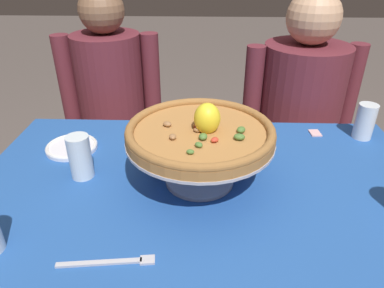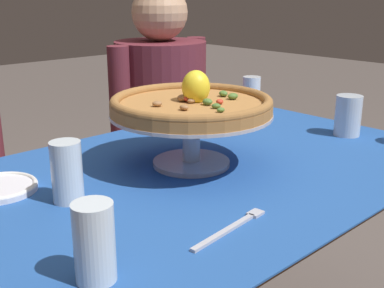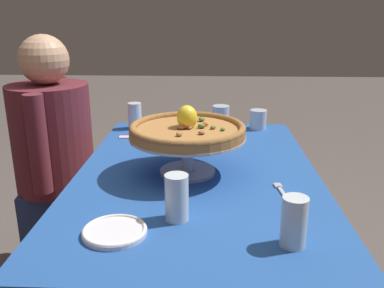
{
  "view_description": "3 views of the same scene",
  "coord_description": "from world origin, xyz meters",
  "px_view_note": "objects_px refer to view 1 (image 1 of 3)",
  "views": [
    {
      "loc": [
        0.0,
        -0.8,
        1.33
      ],
      "look_at": [
        -0.03,
        0.06,
        0.84
      ],
      "focal_mm": 32.94,
      "sensor_mm": 36.0,
      "label": 1
    },
    {
      "loc": [
        -0.82,
        -0.84,
        1.16
      ],
      "look_at": [
        -0.01,
        0.03,
        0.79
      ],
      "focal_mm": 46.18,
      "sensor_mm": 36.0,
      "label": 2
    },
    {
      "loc": [
        -1.38,
        -0.04,
        1.29
      ],
      "look_at": [
        0.01,
        0.02,
        0.84
      ],
      "focal_mm": 38.9,
      "sensor_mm": 36.0,
      "label": 3
    }
  ],
  "objects_px": {
    "pizza": "(199,131)",
    "dinner_fork": "(109,262)",
    "pizza_stand": "(198,152)",
    "diner_right": "(295,127)",
    "water_glass_side_left": "(79,160)",
    "sugar_packet": "(314,133)",
    "water_glass_back_right": "(363,124)",
    "diner_left": "(114,125)",
    "side_plate": "(70,147)"
  },
  "relations": [
    {
      "from": "pizza",
      "to": "water_glass_side_left",
      "type": "xyz_separation_m",
      "value": [
        -0.35,
        0.01,
        -0.1
      ]
    },
    {
      "from": "side_plate",
      "to": "pizza_stand",
      "type": "bearing_deg",
      "value": -21.22
    },
    {
      "from": "side_plate",
      "to": "sugar_packet",
      "type": "xyz_separation_m",
      "value": [
        0.84,
        0.14,
        -0.01
      ]
    },
    {
      "from": "water_glass_back_right",
      "to": "dinner_fork",
      "type": "xyz_separation_m",
      "value": [
        -0.75,
        -0.6,
        -0.05
      ]
    },
    {
      "from": "side_plate",
      "to": "water_glass_side_left",
      "type": "bearing_deg",
      "value": -60.8
    },
    {
      "from": "water_glass_back_right",
      "to": "water_glass_side_left",
      "type": "xyz_separation_m",
      "value": [
        -0.91,
        -0.27,
        0.0
      ]
    },
    {
      "from": "diner_left",
      "to": "dinner_fork",
      "type": "bearing_deg",
      "value": -76.52
    },
    {
      "from": "water_glass_back_right",
      "to": "sugar_packet",
      "type": "xyz_separation_m",
      "value": [
        -0.16,
        0.02,
        -0.05
      ]
    },
    {
      "from": "pizza_stand",
      "to": "dinner_fork",
      "type": "height_order",
      "value": "pizza_stand"
    },
    {
      "from": "pizza_stand",
      "to": "diner_right",
      "type": "height_order",
      "value": "diner_right"
    },
    {
      "from": "pizza",
      "to": "sugar_packet",
      "type": "bearing_deg",
      "value": 36.63
    },
    {
      "from": "dinner_fork",
      "to": "diner_left",
      "type": "xyz_separation_m",
      "value": [
        -0.24,
        1.01,
        -0.18
      ]
    },
    {
      "from": "water_glass_side_left",
      "to": "diner_left",
      "type": "xyz_separation_m",
      "value": [
        -0.08,
        0.69,
        -0.23
      ]
    },
    {
      "from": "diner_left",
      "to": "diner_right",
      "type": "distance_m",
      "value": 0.87
    },
    {
      "from": "pizza_stand",
      "to": "pizza",
      "type": "relative_size",
      "value": 1.01
    },
    {
      "from": "pizza",
      "to": "dinner_fork",
      "type": "bearing_deg",
      "value": -120.7
    },
    {
      "from": "water_glass_side_left",
      "to": "diner_right",
      "type": "distance_m",
      "value": 1.03
    },
    {
      "from": "diner_right",
      "to": "sugar_packet",
      "type": "bearing_deg",
      "value": -94.67
    },
    {
      "from": "pizza",
      "to": "pizza_stand",
      "type": "bearing_deg",
      "value": 174.76
    },
    {
      "from": "water_glass_back_right",
      "to": "diner_left",
      "type": "distance_m",
      "value": 1.1
    },
    {
      "from": "water_glass_side_left",
      "to": "dinner_fork",
      "type": "height_order",
      "value": "water_glass_side_left"
    },
    {
      "from": "water_glass_back_right",
      "to": "diner_left",
      "type": "xyz_separation_m",
      "value": [
        -0.99,
        0.41,
        -0.23
      ]
    },
    {
      "from": "dinner_fork",
      "to": "water_glass_back_right",
      "type": "bearing_deg",
      "value": 38.36
    },
    {
      "from": "diner_right",
      "to": "side_plate",
      "type": "bearing_deg",
      "value": -150.95
    },
    {
      "from": "dinner_fork",
      "to": "pizza",
      "type": "bearing_deg",
      "value": 59.3
    },
    {
      "from": "water_glass_back_right",
      "to": "water_glass_side_left",
      "type": "bearing_deg",
      "value": -163.4
    },
    {
      "from": "pizza",
      "to": "dinner_fork",
      "type": "relative_size",
      "value": 1.9
    },
    {
      "from": "diner_right",
      "to": "pizza_stand",
      "type": "bearing_deg",
      "value": -124.11
    },
    {
      "from": "diner_left",
      "to": "water_glass_side_left",
      "type": "bearing_deg",
      "value": -83.27
    },
    {
      "from": "pizza_stand",
      "to": "pizza",
      "type": "distance_m",
      "value": 0.06
    },
    {
      "from": "pizza_stand",
      "to": "side_plate",
      "type": "bearing_deg",
      "value": 158.78
    },
    {
      "from": "water_glass_side_left",
      "to": "sugar_packet",
      "type": "height_order",
      "value": "water_glass_side_left"
    },
    {
      "from": "diner_left",
      "to": "side_plate",
      "type": "bearing_deg",
      "value": -90.62
    },
    {
      "from": "dinner_fork",
      "to": "pizza_stand",
      "type": "bearing_deg",
      "value": 59.45
    },
    {
      "from": "pizza",
      "to": "diner_right",
      "type": "bearing_deg",
      "value": 55.96
    },
    {
      "from": "side_plate",
      "to": "water_glass_back_right",
      "type": "bearing_deg",
      "value": 6.7
    },
    {
      "from": "pizza",
      "to": "diner_left",
      "type": "xyz_separation_m",
      "value": [
        -0.43,
        0.7,
        -0.34
      ]
    },
    {
      "from": "dinner_fork",
      "to": "sugar_packet",
      "type": "relative_size",
      "value": 4.23
    },
    {
      "from": "pizza",
      "to": "sugar_packet",
      "type": "height_order",
      "value": "pizza"
    },
    {
      "from": "pizza_stand",
      "to": "dinner_fork",
      "type": "relative_size",
      "value": 1.92
    },
    {
      "from": "side_plate",
      "to": "diner_right",
      "type": "relative_size",
      "value": 0.14
    },
    {
      "from": "pizza",
      "to": "sugar_packet",
      "type": "relative_size",
      "value": 8.03
    },
    {
      "from": "pizza",
      "to": "dinner_fork",
      "type": "xyz_separation_m",
      "value": [
        -0.18,
        -0.31,
        -0.16
      ]
    },
    {
      "from": "diner_left",
      "to": "diner_right",
      "type": "xyz_separation_m",
      "value": [
        0.87,
        -0.05,
        0.03
      ]
    },
    {
      "from": "diner_left",
      "to": "sugar_packet",
      "type": "bearing_deg",
      "value": -25.02
    },
    {
      "from": "side_plate",
      "to": "dinner_fork",
      "type": "height_order",
      "value": "side_plate"
    },
    {
      "from": "side_plate",
      "to": "dinner_fork",
      "type": "relative_size",
      "value": 0.79
    },
    {
      "from": "sugar_packet",
      "to": "diner_left",
      "type": "height_order",
      "value": "diner_left"
    },
    {
      "from": "pizza_stand",
      "to": "diner_left",
      "type": "relative_size",
      "value": 0.34
    },
    {
      "from": "water_glass_side_left",
      "to": "side_plate",
      "type": "bearing_deg",
      "value": 119.2
    }
  ]
}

